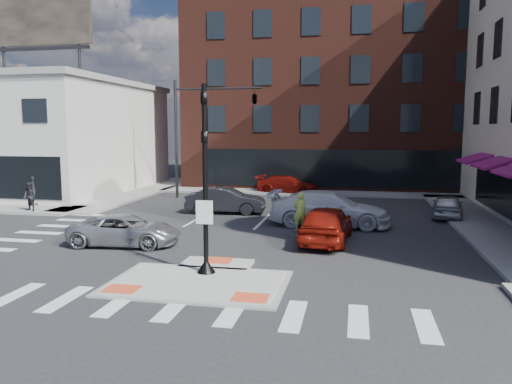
% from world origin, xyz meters
% --- Properties ---
extents(ground, '(120.00, 120.00, 0.00)m').
position_xyz_m(ground, '(0.00, 0.00, 0.00)').
color(ground, '#28282B').
rests_on(ground, ground).
extents(refuge_island, '(5.40, 4.65, 0.13)m').
position_xyz_m(refuge_island, '(0.00, -0.26, 0.05)').
color(refuge_island, gray).
rests_on(refuge_island, ground).
extents(sidewalk_nw, '(23.50, 20.50, 0.15)m').
position_xyz_m(sidewalk_nw, '(-16.76, 15.29, 0.08)').
color(sidewalk_nw, gray).
rests_on(sidewalk_nw, ground).
extents(sidewalk_e, '(3.00, 24.00, 0.15)m').
position_xyz_m(sidewalk_e, '(10.80, 10.00, 0.07)').
color(sidewalk_e, gray).
rests_on(sidewalk_e, ground).
extents(sidewalk_n, '(26.00, 3.00, 0.15)m').
position_xyz_m(sidewalk_n, '(3.00, 22.00, 0.07)').
color(sidewalk_n, gray).
rests_on(sidewalk_n, ground).
extents(building_nw, '(20.40, 16.40, 14.40)m').
position_xyz_m(building_nw, '(-21.98, 19.98, 4.23)').
color(building_nw, beige).
rests_on(building_nw, ground).
extents(building_n, '(24.40, 18.40, 15.50)m').
position_xyz_m(building_n, '(3.00, 31.99, 7.80)').
color(building_n, '#4A1F17').
rests_on(building_n, ground).
extents(building_far_left, '(10.00, 12.00, 10.00)m').
position_xyz_m(building_far_left, '(-4.00, 52.00, 5.00)').
color(building_far_left, slate).
rests_on(building_far_left, ground).
extents(building_far_right, '(12.00, 12.00, 12.00)m').
position_xyz_m(building_far_right, '(9.00, 54.00, 6.00)').
color(building_far_right, brown).
rests_on(building_far_right, ground).
extents(signal_pole, '(0.60, 0.60, 5.98)m').
position_xyz_m(signal_pole, '(0.00, 0.40, 2.36)').
color(signal_pole, black).
rests_on(signal_pole, refuge_island).
extents(mast_arm_signal, '(6.10, 2.24, 8.00)m').
position_xyz_m(mast_arm_signal, '(-3.47, 18.00, 6.21)').
color(mast_arm_signal, black).
rests_on(mast_arm_signal, ground).
extents(silver_suv, '(4.63, 2.43, 1.24)m').
position_xyz_m(silver_suv, '(-4.50, 3.90, 0.62)').
color(silver_suv, '#B5B8BC').
rests_on(silver_suv, ground).
extents(red_sedan, '(2.25, 4.80, 1.59)m').
position_xyz_m(red_sedan, '(3.50, 6.00, 0.79)').
color(red_sedan, '#9B1A0E').
rests_on(red_sedan, ground).
extents(white_pickup, '(5.93, 2.57, 1.70)m').
position_xyz_m(white_pickup, '(3.42, 9.68, 0.85)').
color(white_pickup, white).
rests_on(white_pickup, ground).
extents(bg_car_dark, '(4.55, 1.89, 1.46)m').
position_xyz_m(bg_car_dark, '(-2.50, 12.34, 0.73)').
color(bg_car_dark, '#27272D').
rests_on(bg_car_dark, ground).
extents(bg_car_silver, '(2.11, 3.95, 1.28)m').
position_xyz_m(bg_car_silver, '(9.50, 13.17, 0.64)').
color(bg_car_silver, silver).
rests_on(bg_car_silver, ground).
extents(bg_car_red, '(4.86, 2.66, 1.33)m').
position_xyz_m(bg_car_red, '(-0.23, 21.50, 0.67)').
color(bg_car_red, maroon).
rests_on(bg_car_red, ground).
extents(cyclist, '(1.04, 1.71, 2.08)m').
position_xyz_m(cyclist, '(2.39, 6.05, 0.70)').
color(cyclist, '#3F3F44').
rests_on(cyclist, ground).
extents(pedestrian_a, '(0.92, 0.79, 1.62)m').
position_xyz_m(pedestrian_a, '(-13.22, 10.00, 0.96)').
color(pedestrian_a, black).
rests_on(pedestrian_a, sidewalk_nw).
extents(pedestrian_b, '(1.11, 0.92, 1.78)m').
position_xyz_m(pedestrian_b, '(-14.41, 12.00, 1.04)').
color(pedestrian_b, '#302C36').
rests_on(pedestrian_b, sidewalk_nw).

